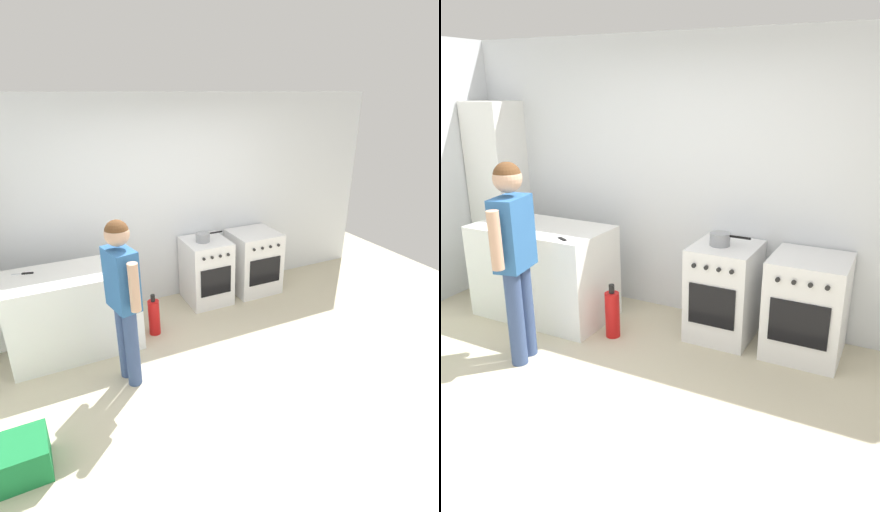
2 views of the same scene
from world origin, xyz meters
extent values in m
plane|color=beige|center=(0.00, 0.00, 0.00)|extent=(8.00, 8.00, 0.00)
cube|color=silver|center=(0.00, 1.95, 1.30)|extent=(6.00, 0.10, 2.60)
cube|color=white|center=(-1.35, 1.20, 0.45)|extent=(1.30, 0.70, 0.90)
cube|color=white|center=(0.35, 1.58, 0.42)|extent=(0.55, 0.60, 0.85)
cube|color=black|center=(0.35, 1.27, 0.40)|extent=(0.41, 0.01, 0.36)
cylinder|color=black|center=(0.23, 1.46, 0.85)|extent=(0.18, 0.18, 0.01)
cylinder|color=black|center=(0.47, 1.46, 0.85)|extent=(0.18, 0.18, 0.01)
cylinder|color=black|center=(0.23, 1.70, 0.85)|extent=(0.18, 0.18, 0.01)
cylinder|color=black|center=(0.47, 1.70, 0.85)|extent=(0.18, 0.18, 0.01)
cylinder|color=black|center=(0.19, 1.26, 0.74)|extent=(0.04, 0.02, 0.04)
cylinder|color=black|center=(0.30, 1.26, 0.74)|extent=(0.04, 0.02, 0.04)
cylinder|color=black|center=(0.40, 1.26, 0.74)|extent=(0.04, 0.02, 0.04)
cylinder|color=black|center=(0.51, 1.26, 0.74)|extent=(0.04, 0.02, 0.04)
cube|color=white|center=(1.07, 1.58, 0.42)|extent=(0.62, 0.60, 0.85)
cube|color=black|center=(1.07, 1.27, 0.40)|extent=(0.46, 0.01, 0.36)
cylinder|color=black|center=(0.93, 1.46, 0.85)|extent=(0.20, 0.20, 0.01)
cylinder|color=black|center=(1.21, 1.46, 0.85)|extent=(0.20, 0.20, 0.01)
cylinder|color=black|center=(0.93, 1.70, 0.85)|extent=(0.20, 0.20, 0.01)
cylinder|color=black|center=(1.21, 1.70, 0.85)|extent=(0.20, 0.20, 0.01)
cylinder|color=black|center=(0.88, 1.26, 0.74)|extent=(0.04, 0.02, 0.04)
cylinder|color=black|center=(1.01, 1.26, 0.74)|extent=(0.04, 0.02, 0.04)
cylinder|color=black|center=(1.13, 1.26, 0.74)|extent=(0.04, 0.02, 0.04)
cylinder|color=black|center=(1.25, 1.26, 0.74)|extent=(0.04, 0.02, 0.04)
cylinder|color=gray|center=(0.30, 1.56, 0.91)|extent=(0.18, 0.18, 0.11)
cylinder|color=black|center=(0.48, 1.56, 0.94)|extent=(0.18, 0.02, 0.02)
cube|color=silver|center=(-1.82, 1.38, 0.90)|extent=(0.10, 0.05, 0.01)
cube|color=black|center=(-1.72, 1.36, 0.91)|extent=(0.11, 0.05, 0.01)
cube|color=silver|center=(-1.02, 1.00, 0.90)|extent=(0.14, 0.09, 0.01)
cube|color=black|center=(-0.90, 0.95, 0.91)|extent=(0.11, 0.07, 0.01)
cylinder|color=#384C7A|center=(-0.95, 0.36, 0.40)|extent=(0.13, 0.13, 0.80)
cylinder|color=#384C7A|center=(-0.99, 0.52, 0.40)|extent=(0.13, 0.13, 0.80)
cube|color=#2D609E|center=(-0.97, 0.44, 1.08)|extent=(0.27, 0.38, 0.57)
cylinder|color=tan|center=(-0.92, 0.20, 1.09)|extent=(0.09, 0.09, 0.44)
cylinder|color=tan|center=(-1.02, 0.67, 1.09)|extent=(0.09, 0.09, 0.44)
sphere|color=tan|center=(-0.97, 0.44, 1.50)|extent=(0.22, 0.22, 0.22)
sphere|color=brown|center=(-0.97, 0.44, 1.52)|extent=(0.21, 0.21, 0.21)
cylinder|color=red|center=(-0.52, 1.10, 0.21)|extent=(0.13, 0.13, 0.42)
cylinder|color=black|center=(-0.52, 1.10, 0.46)|extent=(0.05, 0.05, 0.08)
cube|color=#197238|center=(-2.01, -0.25, 0.14)|extent=(0.52, 0.36, 0.28)
camera|label=1|loc=(-1.58, -2.77, 2.61)|focal=28.00mm
camera|label=2|loc=(1.69, -2.31, 2.15)|focal=35.00mm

